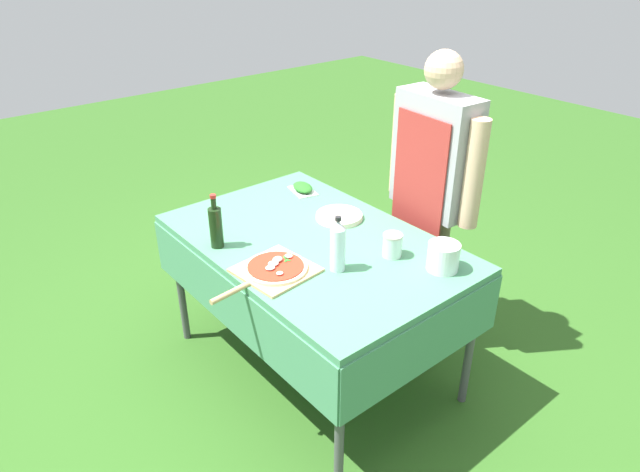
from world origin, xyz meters
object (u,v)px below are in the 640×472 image
(oil_bottle, at_px, (216,226))
(mixing_tub, at_px, (443,257))
(prep_table, at_px, (314,253))
(herb_container, at_px, (303,188))
(person_cook, at_px, (432,182))
(water_bottle, at_px, (338,245))
(sauce_jar, at_px, (392,246))
(pizza_on_peel, at_px, (274,269))
(plate_stack, at_px, (339,216))

(oil_bottle, bearing_deg, mixing_tub, 39.24)
(prep_table, bearing_deg, herb_container, 147.35)
(prep_table, bearing_deg, oil_bottle, -121.82)
(person_cook, xyz_separation_m, water_bottle, (0.13, -0.75, -0.04))
(prep_table, relative_size, oil_bottle, 5.56)
(person_cook, distance_m, sauce_jar, 0.54)
(prep_table, relative_size, pizza_on_peel, 2.90)
(herb_container, height_order, plate_stack, herb_container)
(oil_bottle, bearing_deg, person_cook, 69.84)
(person_cook, distance_m, mixing_tub, 0.59)
(prep_table, xyz_separation_m, mixing_tub, (0.56, 0.27, 0.14))
(water_bottle, bearing_deg, mixing_tub, 50.75)
(oil_bottle, height_order, herb_container, oil_bottle)
(prep_table, xyz_separation_m, person_cook, (0.15, 0.67, 0.24))
(oil_bottle, height_order, mixing_tub, oil_bottle)
(water_bottle, height_order, herb_container, water_bottle)
(pizza_on_peel, relative_size, water_bottle, 1.97)
(oil_bottle, height_order, sauce_jar, oil_bottle)
(herb_container, xyz_separation_m, sauce_jar, (0.82, -0.13, 0.03))
(herb_container, xyz_separation_m, plate_stack, (0.39, -0.06, -0.01))
(plate_stack, height_order, sauce_jar, sauce_jar)
(plate_stack, bearing_deg, oil_bottle, -103.07)
(water_bottle, distance_m, sauce_jar, 0.29)
(person_cook, height_order, mixing_tub, person_cook)
(sauce_jar, bearing_deg, herb_container, 171.17)
(water_bottle, relative_size, herb_container, 1.26)
(oil_bottle, relative_size, plate_stack, 1.10)
(oil_bottle, distance_m, mixing_tub, 1.04)
(pizza_on_peel, distance_m, sauce_jar, 0.55)
(prep_table, relative_size, mixing_tub, 10.52)
(mixing_tub, bearing_deg, herb_container, 177.79)
(person_cook, bearing_deg, sauce_jar, 116.42)
(person_cook, xyz_separation_m, mixing_tub, (0.42, -0.40, -0.10))
(water_bottle, xyz_separation_m, plate_stack, (-0.37, 0.33, -0.11))
(herb_container, distance_m, sauce_jar, 0.83)
(pizza_on_peel, height_order, sauce_jar, sauce_jar)
(prep_table, xyz_separation_m, sauce_jar, (0.34, 0.18, 0.12))
(oil_bottle, bearing_deg, herb_container, 109.05)
(oil_bottle, relative_size, herb_container, 1.30)
(mixing_tub, bearing_deg, person_cook, 136.41)
(oil_bottle, xyz_separation_m, herb_container, (-0.24, 0.70, -0.08))
(person_cook, distance_m, pizza_on_peel, 1.00)
(herb_container, bearing_deg, pizza_on_peel, -46.40)
(pizza_on_peel, relative_size, mixing_tub, 3.63)
(herb_container, relative_size, sauce_jar, 1.86)
(pizza_on_peel, distance_m, oil_bottle, 0.37)
(oil_bottle, distance_m, herb_container, 0.74)
(prep_table, distance_m, sauce_jar, 0.41)
(prep_table, height_order, pizza_on_peel, pizza_on_peel)
(oil_bottle, bearing_deg, plate_stack, 76.93)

